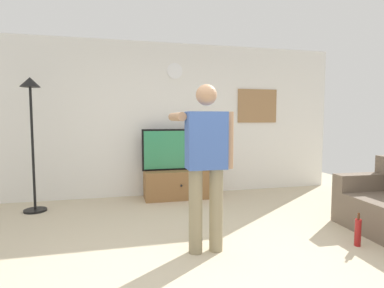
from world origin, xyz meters
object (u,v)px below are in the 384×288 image
Objects in this scene: wall_clock at (175,71)px; floor_lamp at (31,116)px; television at (178,149)px; framed_picture at (257,106)px; person_standing_nearer_lamp at (206,158)px; tv_stand at (178,184)px; beverage_bottle at (358,232)px.

floor_lamp is at bearing -165.56° from wall_clock.
television is 0.62× the size of floor_lamp.
framed_picture is 0.40× the size of floor_lamp.
person_standing_nearer_lamp is (-0.14, -2.24, 0.13)m from television.
floor_lamp reaches higher than person_standing_nearer_lamp.
television reaches higher than tv_stand.
television reaches higher than beverage_bottle.
wall_clock reaches higher than floor_lamp.
framed_picture is 3.11m from person_standing_nearer_lamp.
wall_clock is 0.16× the size of person_standing_nearer_lamp.
television is 1.56× the size of framed_picture.
floor_lamp reaches higher than framed_picture.
beverage_bottle is (3.70, -2.18, -1.25)m from floor_lamp.
wall_clock reaches higher than tv_stand.
person_standing_nearer_lamp is at bearing 170.84° from beverage_bottle.
wall_clock is 2.42m from floor_lamp.
tv_stand is 2.12m from framed_picture.
floor_lamp is 5.40× the size of beverage_bottle.
tv_stand is at bearing -90.00° from wall_clock.
tv_stand is at bearing -90.00° from television.
tv_stand is at bearing -169.52° from framed_picture.
wall_clock is (0.00, 0.29, 1.97)m from tv_stand.
tv_stand is at bearing 121.16° from beverage_bottle.
framed_picture is at bearing 55.10° from person_standing_nearer_lamp.
tv_stand is 0.95× the size of television.
tv_stand is 2.52m from floor_lamp.
person_standing_nearer_lamp reaches higher than beverage_bottle.
beverage_bottle is at bearing -61.59° from wall_clock.
beverage_bottle is (1.49, -2.46, -0.09)m from tv_stand.
person_standing_nearer_lamp is (-0.14, -2.49, -1.24)m from wall_clock.
television is at bearing 90.00° from tv_stand.
wall_clock is 0.35× the size of framed_picture.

